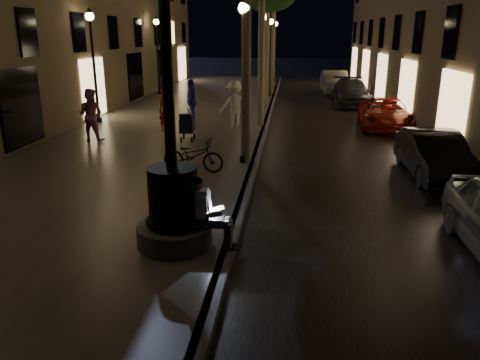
# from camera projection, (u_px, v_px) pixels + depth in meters

# --- Properties ---
(ground) EXTENTS (120.00, 120.00, 0.00)m
(ground) POSITION_uv_depth(u_px,v_px,m) (266.00, 126.00, 21.05)
(ground) COLOR black
(ground) RESTS_ON ground
(cobble_lane) EXTENTS (6.00, 45.00, 0.02)m
(cobble_lane) POSITION_uv_depth(u_px,v_px,m) (334.00, 127.00, 20.74)
(cobble_lane) COLOR black
(cobble_lane) RESTS_ON ground
(promenade) EXTENTS (8.00, 45.00, 0.20)m
(promenade) POSITION_uv_depth(u_px,v_px,m) (179.00, 122.00, 21.43)
(promenade) COLOR #625E56
(promenade) RESTS_ON ground
(curb_strip) EXTENTS (0.25, 45.00, 0.20)m
(curb_strip) POSITION_uv_depth(u_px,v_px,m) (266.00, 123.00, 21.02)
(curb_strip) COLOR #59595B
(curb_strip) RESTS_ON ground
(fountain_lamppost) EXTENTS (1.40, 1.40, 5.21)m
(fountain_lamppost) POSITION_uv_depth(u_px,v_px,m) (173.00, 193.00, 8.46)
(fountain_lamppost) COLOR #59595B
(fountain_lamppost) RESTS_ON promenade
(seated_man_laptop) EXTENTS (0.97, 0.33, 1.34)m
(seated_man_laptop) POSITION_uv_depth(u_px,v_px,m) (207.00, 210.00, 8.49)
(seated_man_laptop) COLOR gray
(seated_man_laptop) RESTS_ON promenade
(lamp_curb_a) EXTENTS (0.36, 0.36, 4.81)m
(lamp_curb_a) POSITION_uv_depth(u_px,v_px,m) (244.00, 60.00, 13.47)
(lamp_curb_a) COLOR black
(lamp_curb_a) RESTS_ON promenade
(lamp_curb_b) EXTENTS (0.36, 0.36, 4.81)m
(lamp_curb_b) POSITION_uv_depth(u_px,v_px,m) (262.00, 50.00, 21.06)
(lamp_curb_b) COLOR black
(lamp_curb_b) RESTS_ON promenade
(lamp_curb_c) EXTENTS (0.36, 0.36, 4.81)m
(lamp_curb_c) POSITION_uv_depth(u_px,v_px,m) (270.00, 46.00, 28.64)
(lamp_curb_c) COLOR black
(lamp_curb_c) RESTS_ON promenade
(lamp_curb_d) EXTENTS (0.36, 0.36, 4.81)m
(lamp_curb_d) POSITION_uv_depth(u_px,v_px,m) (275.00, 43.00, 36.23)
(lamp_curb_d) COLOR black
(lamp_curb_d) RESTS_ON promenade
(lamp_left_b) EXTENTS (0.36, 0.36, 4.81)m
(lamp_left_b) POSITION_uv_depth(u_px,v_px,m) (93.00, 51.00, 19.89)
(lamp_left_b) COLOR black
(lamp_left_b) RESTS_ON promenade
(lamp_left_c) EXTENTS (0.36, 0.36, 4.81)m
(lamp_left_c) POSITION_uv_depth(u_px,v_px,m) (157.00, 45.00, 29.37)
(lamp_left_c) COLOR black
(lamp_left_c) RESTS_ON promenade
(stroller) EXTENTS (0.54, 1.15, 1.17)m
(stroller) POSITION_uv_depth(u_px,v_px,m) (187.00, 125.00, 16.99)
(stroller) COLOR black
(stroller) RESTS_ON promenade
(car_second) EXTENTS (1.47, 4.01, 1.31)m
(car_second) POSITION_uv_depth(u_px,v_px,m) (434.00, 155.00, 13.38)
(car_second) COLOR black
(car_second) RESTS_ON ground
(car_third) EXTENTS (2.46, 4.75, 1.28)m
(car_third) POSITION_uv_depth(u_px,v_px,m) (386.00, 114.00, 20.32)
(car_third) COLOR maroon
(car_third) RESTS_ON ground
(car_rear) EXTENTS (2.17, 5.07, 1.46)m
(car_rear) POSITION_uv_depth(u_px,v_px,m) (351.00, 92.00, 26.92)
(car_rear) COLOR #323337
(car_rear) RESTS_ON ground
(car_fifth) EXTENTS (1.76, 4.69, 1.53)m
(car_fifth) POSITION_uv_depth(u_px,v_px,m) (335.00, 82.00, 31.98)
(car_fifth) COLOR #989793
(car_fifth) RESTS_ON ground
(pedestrian_red) EXTENTS (0.69, 0.63, 1.58)m
(pedestrian_red) POSITION_uv_depth(u_px,v_px,m) (166.00, 112.00, 18.67)
(pedestrian_red) COLOR red
(pedestrian_red) RESTS_ON promenade
(pedestrian_pink) EXTENTS (0.98, 0.80, 1.90)m
(pedestrian_pink) POSITION_uv_depth(u_px,v_px,m) (91.00, 115.00, 16.93)
(pedestrian_pink) COLOR #C16683
(pedestrian_pink) RESTS_ON promenade
(pedestrian_white) EXTENTS (1.41, 1.04, 1.94)m
(pedestrian_white) POSITION_uv_depth(u_px,v_px,m) (235.00, 105.00, 19.15)
(pedestrian_white) COLOR white
(pedestrian_white) RESTS_ON promenade
(pedestrian_blue) EXTENTS (0.79, 1.19, 1.88)m
(pedestrian_blue) POSITION_uv_depth(u_px,v_px,m) (191.00, 101.00, 20.43)
(pedestrian_blue) COLOR #2A419C
(pedestrian_blue) RESTS_ON promenade
(bicycle) EXTENTS (1.84, 0.85, 0.94)m
(bicycle) POSITION_uv_depth(u_px,v_px,m) (193.00, 155.00, 13.25)
(bicycle) COLOR black
(bicycle) RESTS_ON promenade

